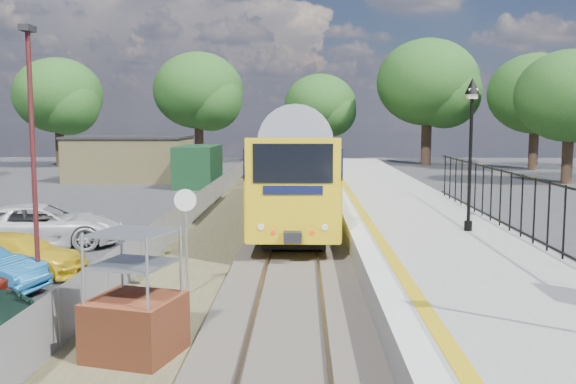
{
  "coord_description": "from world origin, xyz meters",
  "views": [
    {
      "loc": [
        0.28,
        -13.32,
        4.23
      ],
      "look_at": [
        -0.18,
        6.61,
        2.0
      ],
      "focal_mm": 40.0,
      "sensor_mm": 36.0,
      "label": 1
    }
  ],
  "objects_px": {
    "brick_plinth": "(134,297)",
    "speed_sign": "(186,225)",
    "train": "(298,152)",
    "car_white": "(41,226)",
    "carpark_lamp": "(32,142)",
    "victorian_lamp_north": "(471,118)",
    "car_yellow": "(18,255)"
  },
  "relations": [
    {
      "from": "brick_plinth",
      "to": "speed_sign",
      "type": "distance_m",
      "value": 4.06
    },
    {
      "from": "train",
      "to": "speed_sign",
      "type": "distance_m",
      "value": 23.48
    },
    {
      "from": "brick_plinth",
      "to": "car_white",
      "type": "relative_size",
      "value": 0.44
    },
    {
      "from": "brick_plinth",
      "to": "carpark_lamp",
      "type": "distance_m",
      "value": 6.13
    },
    {
      "from": "train",
      "to": "brick_plinth",
      "type": "bearing_deg",
      "value": -95.62
    },
    {
      "from": "brick_plinth",
      "to": "carpark_lamp",
      "type": "height_order",
      "value": "carpark_lamp"
    },
    {
      "from": "train",
      "to": "car_white",
      "type": "bearing_deg",
      "value": -115.92
    },
    {
      "from": "victorian_lamp_north",
      "to": "speed_sign",
      "type": "distance_m",
      "value": 9.28
    },
    {
      "from": "victorian_lamp_north",
      "to": "car_white",
      "type": "height_order",
      "value": "victorian_lamp_north"
    },
    {
      "from": "train",
      "to": "car_yellow",
      "type": "xyz_separation_m",
      "value": [
        -7.53,
        -21.25,
        -1.77
      ]
    },
    {
      "from": "speed_sign",
      "to": "brick_plinth",
      "type": "bearing_deg",
      "value": -95.96
    },
    {
      "from": "car_yellow",
      "to": "car_white",
      "type": "bearing_deg",
      "value": 23.17
    },
    {
      "from": "carpark_lamp",
      "to": "car_white",
      "type": "distance_m",
      "value": 6.76
    },
    {
      "from": "brick_plinth",
      "to": "carpark_lamp",
      "type": "bearing_deg",
      "value": 129.39
    },
    {
      "from": "carpark_lamp",
      "to": "car_white",
      "type": "xyz_separation_m",
      "value": [
        -2.25,
        5.63,
        -2.99
      ]
    },
    {
      "from": "brick_plinth",
      "to": "car_white",
      "type": "bearing_deg",
      "value": 120.19
    },
    {
      "from": "carpark_lamp",
      "to": "brick_plinth",
      "type": "bearing_deg",
      "value": -50.61
    },
    {
      "from": "train",
      "to": "car_white",
      "type": "distance_m",
      "value": 19.44
    },
    {
      "from": "speed_sign",
      "to": "car_yellow",
      "type": "bearing_deg",
      "value": 154.19
    },
    {
      "from": "carpark_lamp",
      "to": "speed_sign",
      "type": "bearing_deg",
      "value": -4.4
    },
    {
      "from": "brick_plinth",
      "to": "car_white",
      "type": "distance_m",
      "value": 11.49
    },
    {
      "from": "victorian_lamp_north",
      "to": "brick_plinth",
      "type": "xyz_separation_m",
      "value": [
        -7.99,
        -8.35,
        -3.18
      ]
    },
    {
      "from": "victorian_lamp_north",
      "to": "car_white",
      "type": "bearing_deg",
      "value": 173.45
    },
    {
      "from": "brick_plinth",
      "to": "car_yellow",
      "type": "height_order",
      "value": "brick_plinth"
    },
    {
      "from": "brick_plinth",
      "to": "car_white",
      "type": "xyz_separation_m",
      "value": [
        -5.77,
        9.93,
        -0.39
      ]
    },
    {
      "from": "brick_plinth",
      "to": "speed_sign",
      "type": "xyz_separation_m",
      "value": [
        0.19,
        4.01,
        0.64
      ]
    },
    {
      "from": "victorian_lamp_north",
      "to": "car_yellow",
      "type": "xyz_separation_m",
      "value": [
        -12.83,
        -2.25,
        -3.73
      ]
    },
    {
      "from": "victorian_lamp_north",
      "to": "train",
      "type": "bearing_deg",
      "value": 105.59
    },
    {
      "from": "victorian_lamp_north",
      "to": "speed_sign",
      "type": "bearing_deg",
      "value": -150.9
    },
    {
      "from": "train",
      "to": "brick_plinth",
      "type": "relative_size",
      "value": 17.48
    },
    {
      "from": "train",
      "to": "carpark_lamp",
      "type": "bearing_deg",
      "value": -105.09
    },
    {
      "from": "carpark_lamp",
      "to": "train",
      "type": "bearing_deg",
      "value": 74.91
    }
  ]
}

